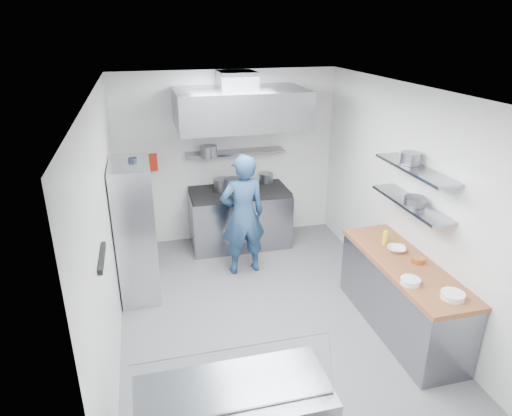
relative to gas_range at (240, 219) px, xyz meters
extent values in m
plane|color=#5A5A5D|center=(-0.10, -2.10, -0.45)|extent=(5.00, 5.00, 0.00)
plane|color=silver|center=(-0.10, -2.10, 2.35)|extent=(5.00, 5.00, 0.00)
cube|color=white|center=(-0.10, 0.40, 0.95)|extent=(3.60, 2.80, 0.02)
cube|color=white|center=(-0.10, -4.60, 0.95)|extent=(3.60, 2.80, 0.02)
cube|color=white|center=(-1.90, -2.10, 0.95)|extent=(2.80, 5.00, 0.02)
cube|color=white|center=(1.70, -2.10, 0.95)|extent=(2.80, 5.00, 0.02)
cube|color=gray|center=(0.00, 0.00, 0.00)|extent=(1.60, 0.80, 0.90)
cube|color=black|center=(0.00, 0.00, 0.48)|extent=(1.57, 0.78, 0.06)
cylinder|color=slate|center=(-0.27, 0.04, 0.61)|extent=(0.27, 0.27, 0.20)
cylinder|color=slate|center=(-0.11, -0.12, 0.63)|extent=(0.31, 0.31, 0.24)
cylinder|color=slate|center=(0.52, 0.27, 0.59)|extent=(0.23, 0.23, 0.16)
cube|color=gray|center=(0.00, 0.24, 1.07)|extent=(1.60, 0.30, 0.04)
cylinder|color=slate|center=(-0.47, 0.00, 1.18)|extent=(0.26, 0.26, 0.18)
cube|color=gray|center=(0.00, -0.18, 1.85)|extent=(1.90, 1.15, 0.55)
cube|color=slate|center=(0.00, 0.05, 2.23)|extent=(0.55, 0.55, 0.24)
cube|color=#B5210E|center=(-1.35, 0.34, 0.97)|extent=(0.22, 0.10, 0.26)
imported|color=navy|center=(-0.14, -0.89, 0.45)|extent=(0.69, 0.49, 1.80)
cube|color=silver|center=(-1.63, -1.10, 0.48)|extent=(0.50, 0.90, 1.85)
cube|color=white|center=(-1.63, -1.02, 0.35)|extent=(0.15, 0.19, 0.17)
cube|color=yellow|center=(-1.63, -0.69, 0.85)|extent=(0.16, 0.20, 0.18)
cylinder|color=black|center=(-1.58, -1.03, 1.35)|extent=(0.11, 0.11, 0.18)
cube|color=black|center=(-1.88, -3.00, 1.10)|extent=(0.04, 0.55, 0.05)
cube|color=gray|center=(1.38, -2.70, -0.03)|extent=(0.62, 2.00, 0.84)
cube|color=#945A30|center=(1.38, -2.70, 0.42)|extent=(0.65, 2.04, 0.06)
cylinder|color=white|center=(1.43, -3.47, 0.48)|extent=(0.24, 0.24, 0.06)
cylinder|color=white|center=(1.17, -3.13, 0.48)|extent=(0.21, 0.21, 0.06)
cylinder|color=#C77538|center=(1.51, -2.73, 0.48)|extent=(0.15, 0.15, 0.06)
cylinder|color=yellow|center=(1.37, -2.22, 0.54)|extent=(0.06, 0.06, 0.18)
imported|color=white|center=(1.42, -2.42, 0.48)|extent=(0.29, 0.29, 0.05)
cube|color=gray|center=(1.54, -2.40, 1.05)|extent=(0.30, 1.30, 0.04)
cube|color=gray|center=(1.54, -2.40, 1.47)|extent=(0.30, 1.30, 0.04)
cylinder|color=slate|center=(1.52, -2.50, 1.12)|extent=(0.24, 0.24, 0.10)
cylinder|color=slate|center=(1.55, -2.27, 1.56)|extent=(0.23, 0.23, 0.14)
cube|color=silver|center=(-0.93, -4.22, 0.62)|extent=(1.47, 0.19, 0.42)
camera|label=1|loc=(-1.43, -6.76, 3.01)|focal=32.00mm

